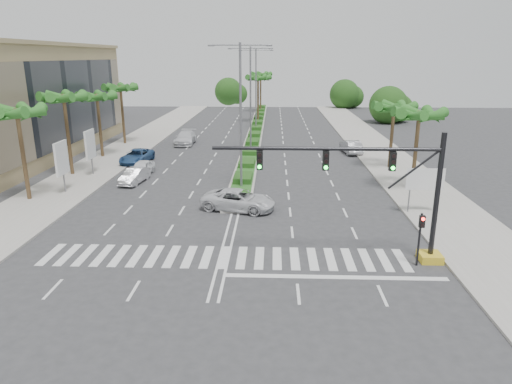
# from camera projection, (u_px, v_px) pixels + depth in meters

# --- Properties ---
(ground) EXTENTS (160.00, 160.00, 0.00)m
(ground) POSITION_uv_depth(u_px,v_px,m) (224.00, 257.00, 25.85)
(ground) COLOR #333335
(ground) RESTS_ON ground
(footpath_right) EXTENTS (6.00, 120.00, 0.15)m
(footpath_right) POSITION_uv_depth(u_px,v_px,m) (401.00, 172.00, 44.41)
(footpath_right) COLOR gray
(footpath_right) RESTS_ON ground
(footpath_left) EXTENTS (6.00, 120.00, 0.15)m
(footpath_left) POSITION_uv_depth(u_px,v_px,m) (94.00, 170.00, 45.55)
(footpath_left) COLOR gray
(footpath_left) RESTS_ON ground
(median) EXTENTS (2.20, 75.00, 0.20)m
(median) POSITION_uv_depth(u_px,v_px,m) (256.00, 131.00, 68.91)
(median) COLOR gray
(median) RESTS_ON ground
(median_grass) EXTENTS (1.80, 75.00, 0.04)m
(median_grass) POSITION_uv_depth(u_px,v_px,m) (256.00, 130.00, 68.87)
(median_grass) COLOR #25561D
(median_grass) RESTS_ON median
(building) EXTENTS (12.00, 36.00, 12.00)m
(building) POSITION_uv_depth(u_px,v_px,m) (12.00, 103.00, 50.00)
(building) COLOR tan
(building) RESTS_ON ground
(signal_gantry) EXTENTS (12.60, 1.20, 7.20)m
(signal_gantry) POSITION_uv_depth(u_px,v_px,m) (394.00, 201.00, 24.51)
(signal_gantry) COLOR gold
(signal_gantry) RESTS_ON ground
(pedestrian_signal) EXTENTS (0.28, 0.36, 3.00)m
(pedestrian_signal) POSITION_uv_depth(u_px,v_px,m) (421.00, 231.00, 24.22)
(pedestrian_signal) COLOR black
(pedestrian_signal) RESTS_ON ground
(direction_sign) EXTENTS (2.70, 0.11, 3.40)m
(direction_sign) POSITION_uv_depth(u_px,v_px,m) (425.00, 181.00, 32.29)
(direction_sign) COLOR slate
(direction_sign) RESTS_ON ground
(billboard_near) EXTENTS (0.18, 2.10, 4.35)m
(billboard_near) POSITION_uv_depth(u_px,v_px,m) (62.00, 159.00, 37.03)
(billboard_near) COLOR slate
(billboard_near) RESTS_ON ground
(billboard_far) EXTENTS (0.18, 2.10, 4.35)m
(billboard_far) POSITION_uv_depth(u_px,v_px,m) (90.00, 145.00, 42.78)
(billboard_far) COLOR slate
(billboard_far) RESTS_ON ground
(palm_left_near) EXTENTS (4.57, 4.68, 7.55)m
(palm_left_near) POSITION_uv_depth(u_px,v_px,m) (17.00, 115.00, 34.13)
(palm_left_near) COLOR brown
(palm_left_near) RESTS_ON ground
(palm_left_mid) EXTENTS (4.57, 4.68, 7.95)m
(palm_left_mid) POSITION_uv_depth(u_px,v_px,m) (64.00, 100.00, 41.68)
(palm_left_mid) COLOR brown
(palm_left_mid) RESTS_ON ground
(palm_left_far) EXTENTS (4.57, 4.68, 7.35)m
(palm_left_far) POSITION_uv_depth(u_px,v_px,m) (97.00, 99.00, 49.50)
(palm_left_far) COLOR brown
(palm_left_far) RESTS_ON ground
(palm_left_end) EXTENTS (4.57, 4.68, 7.75)m
(palm_left_end) POSITION_uv_depth(u_px,v_px,m) (121.00, 90.00, 57.05)
(palm_left_end) COLOR brown
(palm_left_end) RESTS_ON ground
(palm_right_near) EXTENTS (4.57, 4.68, 7.05)m
(palm_right_near) POSITION_uv_depth(u_px,v_px,m) (419.00, 117.00, 36.93)
(palm_right_near) COLOR brown
(palm_right_near) RESTS_ON ground
(palm_right_far) EXTENTS (4.57, 4.68, 6.75)m
(palm_right_far) POSITION_uv_depth(u_px,v_px,m) (394.00, 110.00, 44.68)
(palm_right_far) COLOR brown
(palm_right_far) RESTS_ON ground
(palm_median_a) EXTENTS (4.57, 4.68, 8.05)m
(palm_median_a) POSITION_uv_depth(u_px,v_px,m) (258.00, 80.00, 76.46)
(palm_median_a) COLOR brown
(palm_median_a) RESTS_ON ground
(palm_median_b) EXTENTS (4.57, 4.68, 8.05)m
(palm_median_b) POSITION_uv_depth(u_px,v_px,m) (261.00, 76.00, 90.82)
(palm_median_b) COLOR brown
(palm_median_b) RESTS_ON ground
(streetlight_near) EXTENTS (5.10, 0.25, 12.00)m
(streetlight_near) POSITION_uv_depth(u_px,v_px,m) (241.00, 109.00, 37.30)
(streetlight_near) COLOR slate
(streetlight_near) RESTS_ON ground
(streetlight_mid) EXTENTS (5.10, 0.25, 12.00)m
(streetlight_mid) POSITION_uv_depth(u_px,v_px,m) (251.00, 93.00, 52.62)
(streetlight_mid) COLOR slate
(streetlight_mid) RESTS_ON ground
(streetlight_far) EXTENTS (5.10, 0.25, 12.00)m
(streetlight_far) POSITION_uv_depth(u_px,v_px,m) (256.00, 85.00, 67.94)
(streetlight_far) COLOR slate
(streetlight_far) RESTS_ON ground
(car_parked_a) EXTENTS (1.92, 4.19, 1.39)m
(car_parked_a) POSITION_uv_depth(u_px,v_px,m) (142.00, 168.00, 43.48)
(car_parked_a) COLOR white
(car_parked_a) RESTS_ON ground
(car_parked_b) EXTENTS (1.95, 4.20, 1.33)m
(car_parked_b) POSITION_uv_depth(u_px,v_px,m) (134.00, 176.00, 40.82)
(car_parked_b) COLOR silver
(car_parked_b) RESTS_ON ground
(car_parked_c) EXTENTS (2.83, 5.41, 1.45)m
(car_parked_c) POSITION_uv_depth(u_px,v_px,m) (137.00, 156.00, 48.47)
(car_parked_c) COLOR #2A4E81
(car_parked_c) RESTS_ON ground
(car_parked_d) EXTENTS (2.35, 5.70, 1.65)m
(car_parked_d) POSITION_uv_depth(u_px,v_px,m) (186.00, 138.00, 58.87)
(car_parked_d) COLOR silver
(car_parked_d) RESTS_ON ground
(car_crossing) EXTENTS (5.92, 3.81, 1.52)m
(car_crossing) POSITION_uv_depth(u_px,v_px,m) (239.00, 200.00, 33.66)
(car_crossing) COLOR silver
(car_crossing) RESTS_ON ground
(car_right) EXTENTS (2.22, 4.92, 1.57)m
(car_right) POSITION_uv_depth(u_px,v_px,m) (351.00, 147.00, 53.37)
(car_right) COLOR #A3A2A7
(car_right) RESTS_ON ground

